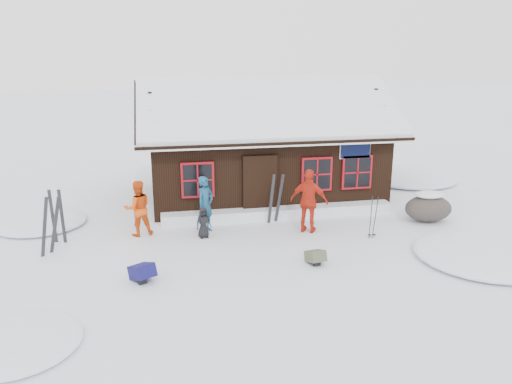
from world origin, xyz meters
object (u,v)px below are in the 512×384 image
(skier_crouched, at_px, (203,223))
(ski_poles, at_px, (373,218))
(skier_teal, at_px, (205,204))
(boulder, at_px, (428,207))
(backpack_olive, at_px, (315,259))
(skier_orange_left, at_px, (138,208))
(skier_orange_right, at_px, (309,201))
(ski_pair_left, at_px, (50,226))
(backpack_blue, at_px, (142,274))

(skier_crouched, distance_m, ski_poles, 4.91)
(skier_teal, height_order, ski_poles, skier_teal)
(skier_crouched, height_order, boulder, skier_crouched)
(ski_poles, height_order, backpack_olive, ski_poles)
(skier_teal, bearing_deg, boulder, -48.64)
(skier_orange_left, bearing_deg, skier_teal, 165.56)
(skier_orange_right, height_order, skier_crouched, skier_orange_right)
(boulder, bearing_deg, skier_orange_right, -176.38)
(ski_pair_left, relative_size, backpack_blue, 2.69)
(skier_teal, bearing_deg, backpack_blue, -166.21)
(backpack_blue, bearing_deg, boulder, -13.05)
(skier_crouched, bearing_deg, backpack_blue, -137.01)
(skier_teal, bearing_deg, ski_pair_left, 145.97)
(backpack_olive, bearing_deg, ski_poles, 24.50)
(boulder, xyz_separation_m, ski_pair_left, (-11.28, -0.50, 0.32))
(boulder, height_order, backpack_olive, boulder)
(skier_orange_left, relative_size, ski_pair_left, 1.02)
(skier_orange_left, bearing_deg, boulder, 165.43)
(skier_orange_left, height_order, ski_poles, skier_orange_left)
(backpack_blue, bearing_deg, skier_teal, 29.57)
(skier_crouched, relative_size, backpack_blue, 1.51)
(skier_orange_left, bearing_deg, backpack_olive, 134.65)
(backpack_olive, bearing_deg, backpack_blue, 172.51)
(skier_teal, relative_size, ski_poles, 1.33)
(skier_teal, xyz_separation_m, skier_orange_left, (-1.96, 0.10, -0.03))
(ski_pair_left, relative_size, ski_poles, 1.26)
(skier_teal, xyz_separation_m, ski_poles, (4.71, -1.42, -0.25))
(ski_pair_left, bearing_deg, skier_orange_left, -3.37)
(boulder, xyz_separation_m, backpack_blue, (-8.86, -2.67, -0.28))
(boulder, bearing_deg, skier_teal, 176.99)
(skier_orange_left, height_order, backpack_blue, skier_orange_left)
(skier_orange_left, distance_m, ski_pair_left, 2.46)
(backpack_blue, distance_m, backpack_olive, 4.32)
(ski_pair_left, height_order, ski_poles, ski_pair_left)
(skier_orange_right, relative_size, skier_crouched, 2.13)
(skier_orange_right, relative_size, backpack_blue, 3.22)
(skier_orange_left, xyz_separation_m, backpack_olive, (4.48, -2.99, -0.69))
(skier_orange_left, height_order, backpack_olive, skier_orange_left)
(ski_poles, bearing_deg, boulder, 23.97)
(skier_orange_left, bearing_deg, skier_crouched, 151.16)
(backpack_blue, xyz_separation_m, backpack_olive, (4.32, 0.15, -0.02))
(boulder, bearing_deg, backpack_blue, -163.21)
(ski_pair_left, distance_m, backpack_olive, 7.07)
(ski_pair_left, bearing_deg, boulder, -23.93)
(skier_teal, height_order, skier_orange_left, skier_teal)
(ski_pair_left, bearing_deg, skier_orange_right, -24.55)
(skier_orange_right, distance_m, ski_pair_left, 7.24)
(skier_crouched, distance_m, backpack_blue, 3.09)
(ski_pair_left, height_order, backpack_blue, ski_pair_left)
(skier_teal, bearing_deg, skier_crouched, -148.66)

